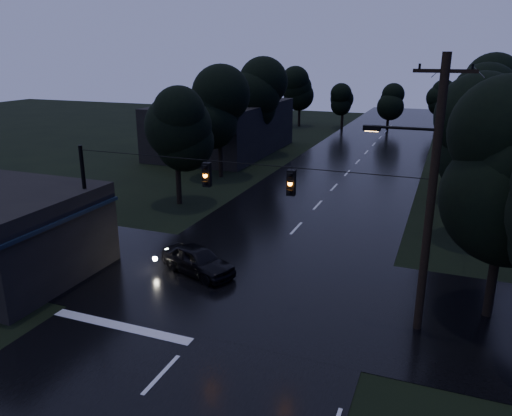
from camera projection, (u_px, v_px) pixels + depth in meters
The scene contains 15 objects.
main_road at pixel (334, 188), 38.35m from camera, with size 12.00×120.00×0.02m, color black.
cross_street at pixel (244, 285), 22.35m from camera, with size 60.00×9.00×0.02m, color black.
building_far_left at pixel (223, 128), 51.35m from camera, with size 10.00×16.00×5.00m, color black.
utility_pole_main at pixel (429, 194), 17.32m from camera, with size 3.50×0.30×10.00m.
utility_pole_far at pixel (455, 150), 32.54m from camera, with size 2.00×0.30×7.50m.
anchor_pole_left at pixel (87, 209), 23.17m from camera, with size 0.18×0.18×6.00m, color black.
span_signals at pixel (247, 178), 19.69m from camera, with size 15.00×0.37×1.12m.
tree_corner_near at pixel (509, 168), 17.98m from camera, with size 4.48×4.48×9.44m.
tree_left_a at pixel (176, 127), 32.79m from camera, with size 3.92×3.92×8.26m.
tree_left_b at pixel (220, 109), 40.00m from camera, with size 4.20×4.20×8.85m.
tree_left_c at pixel (257, 94), 48.98m from camera, with size 4.48×4.48×9.44m.
tree_right_a at pixel (472, 138), 26.44m from camera, with size 4.20×4.20×8.85m.
tree_right_b at pixel (480, 114), 33.23m from camera, with size 4.48×4.48×9.44m.
tree_right_c at pixel (484, 97), 41.80m from camera, with size 4.76×4.76×10.03m.
car at pixel (198, 260), 23.34m from camera, with size 1.59×3.94×1.34m, color black.
Camera 1 is at (7.86, -6.72, 10.00)m, focal length 35.00 mm.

